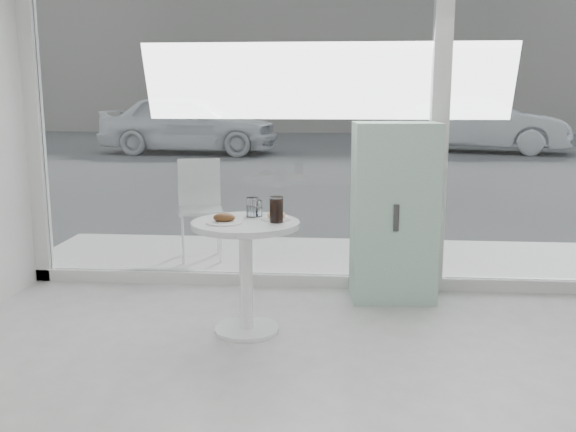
# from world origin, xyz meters

# --- Properties ---
(storefront) EXTENTS (5.00, 0.14, 3.00)m
(storefront) POSITION_xyz_m (0.07, 3.00, 1.71)
(storefront) COLOR silver
(storefront) RESTS_ON ground
(main_table) EXTENTS (0.72, 0.72, 0.77)m
(main_table) POSITION_xyz_m (-0.50, 1.90, 0.55)
(main_table) COLOR white
(main_table) RESTS_ON ground
(patio_deck) EXTENTS (5.60, 1.60, 0.05)m
(patio_deck) POSITION_xyz_m (0.00, 3.80, 0.03)
(patio_deck) COLOR silver
(patio_deck) RESTS_ON ground
(street) EXTENTS (40.00, 24.00, 0.00)m
(street) POSITION_xyz_m (0.00, 16.00, -0.00)
(street) COLOR #3C3C3C
(street) RESTS_ON ground
(far_building) EXTENTS (40.00, 2.00, 8.00)m
(far_building) POSITION_xyz_m (0.00, 25.00, 4.00)
(far_building) COLOR gray
(far_building) RESTS_ON ground
(mint_cabinet) EXTENTS (0.67, 0.48, 1.39)m
(mint_cabinet) POSITION_xyz_m (0.54, 2.72, 0.69)
(mint_cabinet) COLOR #85A996
(mint_cabinet) RESTS_ON ground
(patio_chair) EXTENTS (0.49, 0.49, 0.94)m
(patio_chair) POSITION_xyz_m (-1.21, 3.71, 0.58)
(patio_chair) COLOR white
(patio_chair) RESTS_ON patio_deck
(car_white) EXTENTS (4.82, 2.26, 1.60)m
(car_white) POSITION_xyz_m (-3.92, 14.76, 0.80)
(car_white) COLOR silver
(car_white) RESTS_ON street
(car_silver) EXTENTS (4.86, 2.83, 1.51)m
(car_silver) POSITION_xyz_m (3.92, 15.76, 0.76)
(car_silver) COLOR #A5A8AD
(car_silver) RESTS_ON street
(plate_fritter) EXTENTS (0.23, 0.23, 0.07)m
(plate_fritter) POSITION_xyz_m (-0.63, 1.82, 0.80)
(plate_fritter) COLOR silver
(plate_fritter) RESTS_ON main_table
(plate_donut) EXTENTS (0.21, 0.21, 0.05)m
(plate_donut) POSITION_xyz_m (-0.30, 1.98, 0.79)
(plate_donut) COLOR silver
(plate_donut) RESTS_ON main_table
(water_tumbler_a) EXTENTS (0.08, 0.08, 0.13)m
(water_tumbler_a) POSITION_xyz_m (-0.48, 2.06, 0.83)
(water_tumbler_a) COLOR white
(water_tumbler_a) RESTS_ON main_table
(water_tumbler_b) EXTENTS (0.07, 0.07, 0.11)m
(water_tumbler_b) POSITION_xyz_m (-0.45, 2.08, 0.82)
(water_tumbler_b) COLOR white
(water_tumbler_b) RESTS_ON main_table
(cola_glass) EXTENTS (0.09, 0.09, 0.17)m
(cola_glass) POSITION_xyz_m (-0.29, 1.89, 0.85)
(cola_glass) COLOR white
(cola_glass) RESTS_ON main_table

